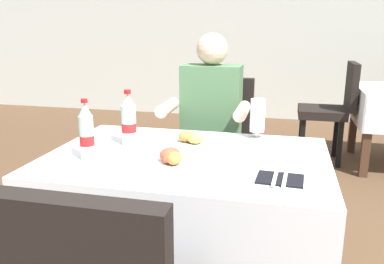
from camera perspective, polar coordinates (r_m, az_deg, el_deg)
The scene contains 11 objects.
back_wall at distance 5.79m, azimuth 11.04°, elevation 16.32°, with size 11.00×0.12×2.91m, color silver.
main_dining_table at distance 1.82m, azimuth -0.73°, elevation -8.39°, with size 1.23×0.84×0.75m.
chair_far_diner_seat at distance 2.58m, azimuth 3.65°, elevation -1.83°, with size 0.44×0.50×0.97m.
seated_diner_far at distance 2.44m, azimuth 2.53°, elevation 1.03°, with size 0.50×0.46×1.26m.
plate_near_camera at distance 1.62m, azimuth -3.04°, elevation -4.07°, with size 0.23×0.23×0.07m.
plate_far_diner at distance 1.90m, azimuth 0.21°, elevation -1.30°, with size 0.25×0.25×0.07m.
beer_glass_left at distance 2.03m, azimuth 9.37°, elevation 1.95°, with size 0.07×0.07×0.20m.
cola_bottle_primary at distance 1.72m, azimuth -14.88°, elevation -0.21°, with size 0.06×0.06×0.26m.
cola_bottle_secondary at distance 1.90m, azimuth -9.07°, elevation 1.52°, with size 0.07×0.07×0.27m.
napkin_cutlery_set at distance 1.52m, azimuth 12.52°, elevation -6.56°, with size 0.18×0.19×0.01m.
background_chair_left at distance 4.04m, azimuth 19.47°, elevation 3.55°, with size 0.50×0.44×0.97m.
Camera 1 is at (0.27, -1.45, 1.30)m, focal length 37.18 mm.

